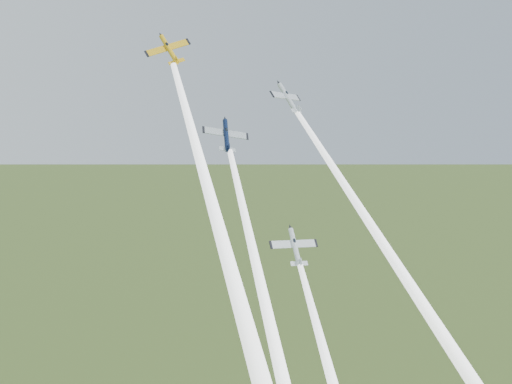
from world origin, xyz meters
name	(u,v)px	position (x,y,z in m)	size (l,w,h in m)	color
plane_yellow	(169,49)	(-11.58, 1.74, 115.25)	(7.63, 7.57, 1.19)	gold
smoke_trail_yellow	(221,234)	(-16.65, -19.09, 89.36)	(2.76, 2.76, 60.82)	white
plane_navy	(226,135)	(-1.65, 0.07, 101.25)	(8.28, 8.21, 1.30)	#0C1736
smoke_trail_navy	(275,345)	(-9.53, -22.19, 72.74)	(2.76, 2.76, 67.63)	white
plane_silver_right	(288,98)	(12.76, 0.59, 107.48)	(8.52, 8.45, 1.33)	silver
smoke_trail_silver_right	(404,275)	(17.95, -23.07, 78.23)	(2.76, 2.76, 69.56)	white
plane_silver_low	(295,247)	(3.61, -11.80, 83.17)	(8.57, 8.50, 1.34)	silver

